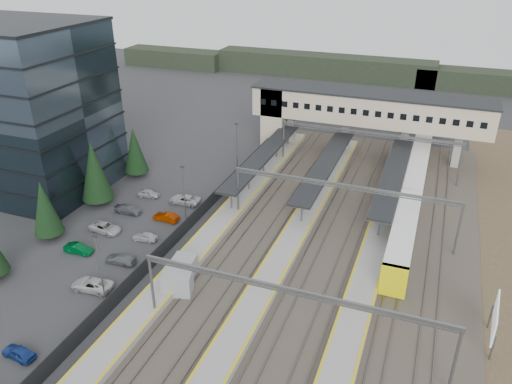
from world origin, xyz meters
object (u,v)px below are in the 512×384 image
at_px(relay_cabin_near, 177,283).
at_px(train, 416,174).
at_px(office_building, 16,108).
at_px(billboard, 495,319).
at_px(relay_cabin_far, 185,266).
at_px(footbridge, 352,110).

xyz_separation_m(relay_cabin_near, train, (21.49, 36.25, 0.71)).
bearing_deg(office_building, billboard, -10.77).
distance_m(office_building, relay_cabin_far, 37.59).
bearing_deg(relay_cabin_near, train, 59.33).
height_order(office_building, relay_cabin_near, office_building).
bearing_deg(footbridge, relay_cabin_near, -101.27).
xyz_separation_m(relay_cabin_near, footbridge, (9.20, 46.15, 6.62)).
bearing_deg(office_building, footbridge, 34.47).
height_order(relay_cabin_near, train, train).
bearing_deg(office_building, relay_cabin_far, -20.78).
xyz_separation_m(relay_cabin_near, relay_cabin_far, (-0.91, 3.40, -0.16)).
bearing_deg(relay_cabin_near, relay_cabin_far, 104.94).
distance_m(office_building, train, 60.36).
bearing_deg(billboard, train, 106.15).
relative_size(office_building, relay_cabin_near, 6.66).
bearing_deg(relay_cabin_far, footbridge, 76.70).
height_order(office_building, footbridge, office_building).
xyz_separation_m(train, billboard, (9.43, -32.54, 0.94)).
bearing_deg(billboard, office_building, 169.23).
relative_size(relay_cabin_near, relay_cabin_far, 1.34).
height_order(footbridge, train, footbridge).
xyz_separation_m(office_building, relay_cabin_near, (34.51, -16.15, -10.89)).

